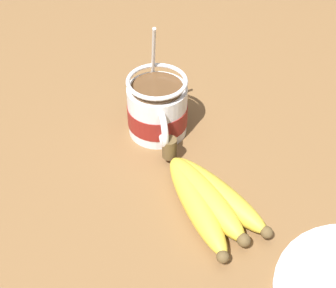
# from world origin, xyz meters

# --- Properties ---
(table) EXTENTS (1.11, 1.11, 0.04)m
(table) POSITION_xyz_m (0.00, 0.00, 0.02)
(table) COLOR brown
(table) RESTS_ON ground
(coffee_mug) EXTENTS (0.14, 0.09, 0.16)m
(coffee_mug) POSITION_xyz_m (-0.07, -0.04, 0.08)
(coffee_mug) COLOR silver
(coffee_mug) RESTS_ON table
(banana_bunch) EXTENTS (0.18, 0.12, 0.04)m
(banana_bunch) POSITION_xyz_m (0.09, 0.00, 0.05)
(banana_bunch) COLOR brown
(banana_bunch) RESTS_ON table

